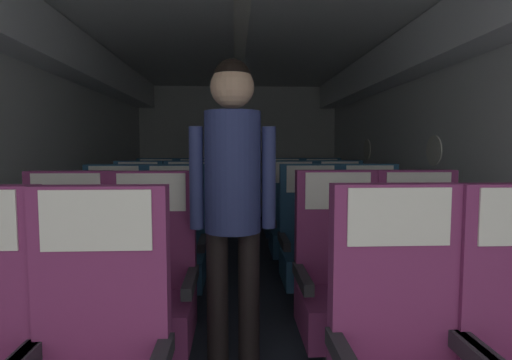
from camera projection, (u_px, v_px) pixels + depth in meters
The scene contains 19 objects.
ground at pixel (242, 288), 3.47m from camera, with size 3.54×7.43×0.02m, color #2D3342.
fuselage_shell at pixel (241, 100), 3.62m from camera, with size 3.42×7.08×2.25m.
seat_b_left_window at pixel (63, 291), 2.10m from camera, with size 0.48×0.46×1.06m.
seat_b_left_aisle at pixel (150, 292), 2.10m from camera, with size 0.48×0.46×1.06m.
seat_b_right_aisle at pixel (423, 286), 2.19m from camera, with size 0.48×0.46×1.06m.
seat_b_right_window at pixel (340, 286), 2.18m from camera, with size 0.48×0.46×1.06m.
seat_c_left_window at pixel (112, 251), 2.93m from camera, with size 0.48×0.46×1.06m.
seat_c_left_aisle at pixel (174, 250), 2.95m from camera, with size 0.48×0.46×1.06m.
seat_c_right_aisle at pixel (372, 248), 3.02m from camera, with size 0.48×0.46×1.06m.
seat_c_right_window at pixel (312, 248), 3.00m from camera, with size 0.48×0.46×1.06m.
seat_d_left_window at pixel (137, 228), 3.73m from camera, with size 0.48×0.46×1.06m.
seat_d_left_aisle at pixel (187, 228), 3.76m from camera, with size 0.48×0.46×1.06m.
seat_d_right_aisle at pixel (341, 226), 3.85m from camera, with size 0.48×0.46×1.06m.
seat_d_right_window at pixel (294, 227), 3.81m from camera, with size 0.48×0.46×1.06m.
seat_e_left_window at pixel (156, 213), 4.58m from camera, with size 0.48×0.46×1.06m.
seat_e_left_aisle at pixel (196, 213), 4.61m from camera, with size 0.48×0.46×1.06m.
seat_e_right_aisle at pixel (323, 212), 4.66m from camera, with size 0.48×0.46×1.06m.
seat_e_right_window at pixel (284, 212), 4.66m from camera, with size 0.48×0.46×1.06m.
flight_attendant at pixel (233, 185), 2.04m from camera, with size 0.43×0.28×1.61m.
Camera 1 is at (-0.06, 0.13, 1.19)m, focal length 28.73 mm.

